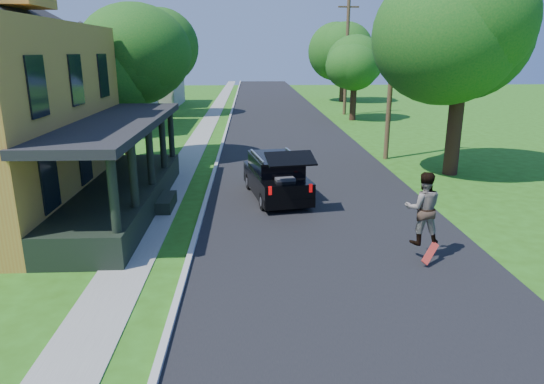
{
  "coord_description": "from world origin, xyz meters",
  "views": [
    {
      "loc": [
        -2.4,
        -10.23,
        5.3
      ],
      "look_at": [
        -1.8,
        3.0,
        1.44
      ],
      "focal_mm": 32.0,
      "sensor_mm": 36.0,
      "label": 1
    }
  ],
  "objects_px": {
    "skateboarder": "(423,208)",
    "tree_right_near": "(463,31)",
    "black_suv": "(276,177)",
    "utility_pole_near": "(392,69)"
  },
  "relations": [
    {
      "from": "black_suv",
      "to": "skateboarder",
      "type": "height_order",
      "value": "skateboarder"
    },
    {
      "from": "black_suv",
      "to": "utility_pole_near",
      "type": "xyz_separation_m",
      "value": [
        5.96,
        6.59,
        3.66
      ]
    },
    {
      "from": "tree_right_near",
      "to": "utility_pole_near",
      "type": "bearing_deg",
      "value": 121.62
    },
    {
      "from": "black_suv",
      "to": "utility_pole_near",
      "type": "height_order",
      "value": "utility_pole_near"
    },
    {
      "from": "skateboarder",
      "to": "utility_pole_near",
      "type": "distance_m",
      "value": 12.86
    },
    {
      "from": "tree_right_near",
      "to": "skateboarder",
      "type": "bearing_deg",
      "value": -116.21
    },
    {
      "from": "black_suv",
      "to": "tree_right_near",
      "type": "bearing_deg",
      "value": 12.62
    },
    {
      "from": "skateboarder",
      "to": "utility_pole_near",
      "type": "xyz_separation_m",
      "value": [
        2.45,
        12.24,
        3.09
      ]
    },
    {
      "from": "skateboarder",
      "to": "tree_right_near",
      "type": "distance_m",
      "value": 11.1
    },
    {
      "from": "tree_right_near",
      "to": "black_suv",
      "type": "bearing_deg",
      "value": -157.05
    }
  ]
}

